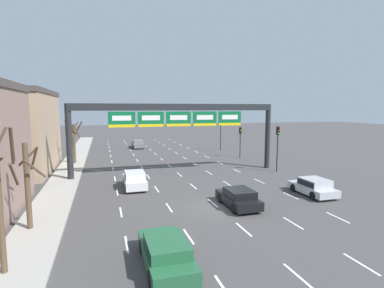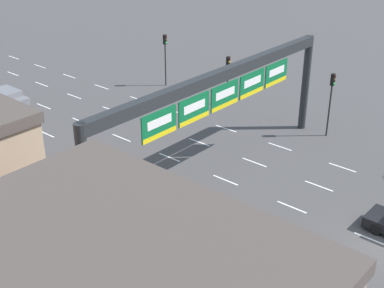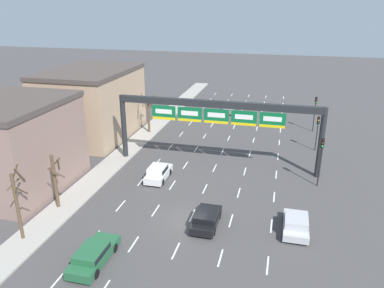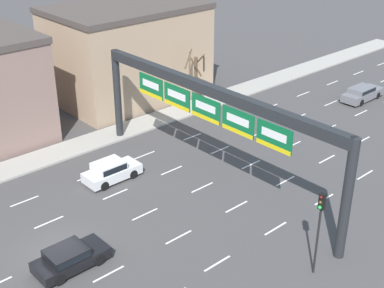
{
  "view_description": "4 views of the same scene",
  "coord_description": "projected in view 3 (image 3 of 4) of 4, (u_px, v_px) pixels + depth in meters",
  "views": [
    {
      "loc": [
        -7.57,
        -18.96,
        6.93
      ],
      "look_at": [
        1.16,
        10.29,
        3.28
      ],
      "focal_mm": 28.0,
      "sensor_mm": 36.0,
      "label": 1
    },
    {
      "loc": [
        -24.48,
        -7.17,
        17.29
      ],
      "look_at": [
        -0.59,
        13.38,
        2.09
      ],
      "focal_mm": 50.0,
      "sensor_mm": 36.0,
      "label": 2
    },
    {
      "loc": [
        6.7,
        -25.74,
        16.94
      ],
      "look_at": [
        -2.39,
        10.35,
        2.85
      ],
      "focal_mm": 35.0,
      "sensor_mm": 36.0,
      "label": 3
    },
    {
      "loc": [
        23.3,
        -10.93,
        19.02
      ],
      "look_at": [
        -1.73,
        11.6,
        2.54
      ],
      "focal_mm": 50.0,
      "sensor_mm": 36.0,
      "label": 4
    }
  ],
  "objects": [
    {
      "name": "car_black",
      "position": [
        206.0,
        218.0,
        30.08
      ],
      "size": [
        1.91,
        4.08,
        1.3
      ],
      "color": "black",
      "rests_on": "ground_plane"
    },
    {
      "name": "sign_gantry",
      "position": [
        217.0,
        115.0,
        39.28
      ],
      "size": [
        21.98,
        0.7,
        7.4
      ],
      "color": "#232628",
      "rests_on": "ground_plane"
    },
    {
      "name": "building_near",
      "position": [
        12.0,
        145.0,
        35.26
      ],
      "size": [
        9.67,
        11.23,
        8.67
      ],
      "color": "gray",
      "rests_on": "ground_plane"
    },
    {
      "name": "building_far",
      "position": [
        92.0,
        103.0,
        49.53
      ],
      "size": [
        9.83,
        14.06,
        8.95
      ],
      "color": "tan",
      "rests_on": "ground_plane"
    },
    {
      "name": "tree_bare_third",
      "position": [
        55.0,
        179.0,
        31.93
      ],
      "size": [
        1.49,
        1.69,
        4.9
      ],
      "color": "brown",
      "rests_on": "sidewalk_left"
    },
    {
      "name": "car_grey",
      "position": [
        230.0,
        107.0,
        61.72
      ],
      "size": [
        1.79,
        4.89,
        1.39
      ],
      "color": "slate",
      "rests_on": "ground_plane"
    },
    {
      "name": "tree_bare_second",
      "position": [
        17.0,
        200.0,
        27.39
      ],
      "size": [
        1.54,
        1.37,
        6.1
      ],
      "color": "brown",
      "rests_on": "sidewalk_left"
    },
    {
      "name": "traffic_light_mid_block",
      "position": [
        315.0,
        107.0,
        51.28
      ],
      "size": [
        0.3,
        0.35,
        4.95
      ],
      "color": "black",
      "rests_on": "ground_plane"
    },
    {
      "name": "tree_bare_closest",
      "position": [
        148.0,
        111.0,
        50.86
      ],
      "size": [
        2.18,
        2.17,
        5.32
      ],
      "color": "brown",
      "rests_on": "sidewalk_left"
    },
    {
      "name": "lane_dashes",
      "position": [
        219.0,
        159.0,
        43.11
      ],
      "size": [
        13.32,
        67.0,
        0.01
      ],
      "color": "white",
      "rests_on": "ground_plane"
    },
    {
      "name": "sidewalk_left",
      "position": [
        67.0,
        204.0,
        33.42
      ],
      "size": [
        2.8,
        110.0,
        0.15
      ],
      "color": "#A8A399",
      "rests_on": "ground_plane"
    },
    {
      "name": "traffic_light_far_end",
      "position": [
        321.0,
        153.0,
        35.67
      ],
      "size": [
        0.3,
        0.35,
        4.97
      ],
      "color": "black",
      "rests_on": "ground_plane"
    },
    {
      "name": "car_silver",
      "position": [
        296.0,
        224.0,
        29.29
      ],
      "size": [
        1.97,
        4.08,
        1.36
      ],
      "color": "#B7B7BC",
      "rests_on": "ground_plane"
    },
    {
      "name": "ground_plane",
      "position": [
        189.0,
        222.0,
        30.87
      ],
      "size": [
        220.0,
        220.0,
        0.0
      ],
      "primitive_type": "plane",
      "color": "#474444"
    },
    {
      "name": "car_white",
      "position": [
        158.0,
        172.0,
        38.01
      ],
      "size": [
        1.82,
        4.08,
        1.49
      ],
      "color": "silver",
      "rests_on": "ground_plane"
    },
    {
      "name": "car_green",
      "position": [
        93.0,
        255.0,
        25.7
      ],
      "size": [
        1.91,
        4.72,
        1.31
      ],
      "color": "#235B38",
      "rests_on": "ground_plane"
    },
    {
      "name": "traffic_light_near_gantry",
      "position": [
        318.0,
        126.0,
        44.68
      ],
      "size": [
        0.3,
        0.35,
        4.31
      ],
      "color": "black",
      "rests_on": "ground_plane"
    }
  ]
}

